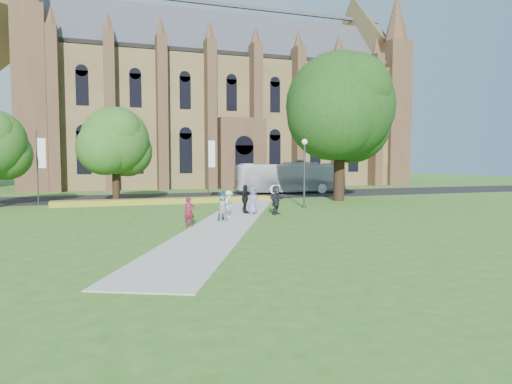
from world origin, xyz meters
name	(u,v)px	position (x,y,z in m)	size (l,w,h in m)	color
ground	(234,223)	(0.00, 0.00, 0.00)	(160.00, 160.00, 0.00)	#345D1B
road	(178,197)	(0.00, 20.00, 0.01)	(160.00, 10.00, 0.02)	black
footpath	(229,221)	(0.00, 1.00, 0.02)	(3.20, 30.00, 0.04)	#B2B2A8
flower_hedge	(167,201)	(-2.00, 13.20, 0.23)	(18.00, 1.40, 0.45)	gold
cathedral	(224,96)	(10.00, 39.73, 12.98)	(52.60, 18.25, 28.00)	olive
streetlamp	(304,165)	(7.50, 6.50, 3.30)	(0.44, 0.44, 5.24)	#38383D
large_tree	(340,107)	(13.00, 11.00, 8.37)	(9.60, 9.60, 13.20)	#332114
street_tree_1	(115,141)	(-6.00, 14.50, 5.22)	(5.60, 5.60, 8.05)	#332114
banner_pole_0	(209,163)	(2.11, 15.20, 3.39)	(0.70, 0.10, 6.00)	#38383D
banner_pole_1	(39,163)	(-11.89, 15.20, 3.39)	(0.70, 0.10, 6.00)	#38383D
tour_coach	(290,178)	(12.49, 20.87, 1.71)	(2.85, 12.17, 3.39)	white
pedestrian_0	(189,212)	(-2.74, -0.88, 0.85)	(0.59, 0.39, 1.61)	maroon
pedestrian_1	(224,206)	(-0.32, 0.94, 0.92)	(0.86, 0.67, 1.76)	#19737D
pedestrian_2	(229,204)	(0.42, 2.55, 0.88)	(1.09, 0.62, 1.68)	silver
pedestrian_3	(245,199)	(2.03, 4.20, 1.00)	(1.13, 0.47, 1.92)	black
pedestrian_4	(253,201)	(2.40, 3.64, 0.93)	(0.87, 0.57, 1.78)	slate
pedestrian_5	(276,200)	(3.84, 3.06, 1.00)	(1.78, 0.57, 1.92)	#222128
pedestrian_6	(223,209)	(-0.47, 0.56, 0.81)	(0.56, 0.37, 1.53)	gray
parasol	(255,182)	(2.58, 3.74, 2.19)	(0.84, 0.84, 0.74)	#C389A1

